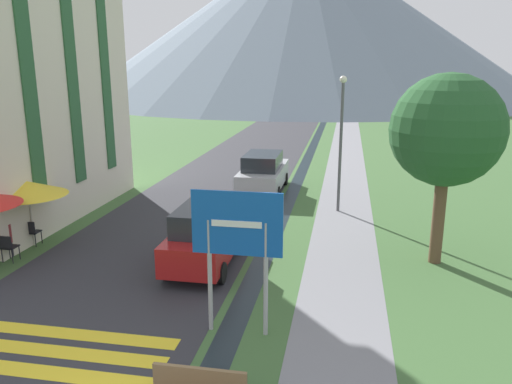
% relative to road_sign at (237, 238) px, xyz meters
% --- Properties ---
extents(ground_plane, '(160.00, 160.00, 0.00)m').
position_rel_road_sign_xyz_m(ground_plane, '(-1.36, 15.44, -2.20)').
color(ground_plane, '#3D6033').
extents(road, '(6.40, 60.00, 0.01)m').
position_rel_road_sign_xyz_m(road, '(-3.86, 25.44, -2.20)').
color(road, '#2D2D33').
rests_on(road, ground_plane).
extents(footpath, '(2.20, 60.00, 0.01)m').
position_rel_road_sign_xyz_m(footpath, '(2.24, 25.44, -2.20)').
color(footpath, slate).
rests_on(footpath, ground_plane).
extents(drainage_channel, '(0.60, 60.00, 0.00)m').
position_rel_road_sign_xyz_m(drainage_channel, '(-0.16, 25.44, -2.20)').
color(drainage_channel, black).
rests_on(drainage_channel, ground_plane).
extents(crosswalk_marking, '(5.44, 1.84, 0.01)m').
position_rel_road_sign_xyz_m(crosswalk_marking, '(-3.86, -1.46, -2.20)').
color(crosswalk_marking, yellow).
rests_on(crosswalk_marking, ground_plane).
extents(mountain_distant, '(78.32, 78.32, 26.54)m').
position_rel_road_sign_xyz_m(mountain_distant, '(-5.80, 80.42, 11.07)').
color(mountain_distant, slate).
rests_on(mountain_distant, ground_plane).
extents(road_sign, '(1.97, 0.11, 3.24)m').
position_rel_road_sign_xyz_m(road_sign, '(0.00, 0.00, 0.00)').
color(road_sign, '#9E9EA3').
rests_on(road_sign, ground_plane).
extents(parked_car_near, '(1.74, 3.80, 1.82)m').
position_rel_road_sign_xyz_m(parked_car_near, '(-1.76, 3.54, -1.30)').
color(parked_car_near, '#A31919').
rests_on(parked_car_near, ground_plane).
extents(parked_car_far, '(1.92, 4.58, 1.82)m').
position_rel_road_sign_xyz_m(parked_car_far, '(-1.54, 12.58, -1.29)').
color(parked_car_far, '#B2B2B7').
rests_on(parked_car_far, ground_plane).
extents(cafe_chair_middle, '(0.40, 0.40, 0.85)m').
position_rel_road_sign_xyz_m(cafe_chair_middle, '(-7.79, 4.11, -1.69)').
color(cafe_chair_middle, black).
rests_on(cafe_chair_middle, ground_plane).
extents(cafe_chair_near_right, '(0.40, 0.40, 0.85)m').
position_rel_road_sign_xyz_m(cafe_chair_near_right, '(-7.64, 2.72, -1.69)').
color(cafe_chair_near_right, black).
rests_on(cafe_chair_near_right, ground_plane).
extents(cafe_umbrella_middle_yellow, '(2.47, 2.47, 2.16)m').
position_rel_road_sign_xyz_m(cafe_umbrella_middle_yellow, '(-7.79, 4.17, -0.27)').
color(cafe_umbrella_middle_yellow, '#B7B2A8').
rests_on(cafe_umbrella_middle_yellow, ground_plane).
extents(person_seated_near, '(0.32, 0.32, 1.26)m').
position_rel_road_sign_xyz_m(person_seated_near, '(-7.96, 3.13, -1.51)').
color(person_seated_near, '#282833').
rests_on(person_seated_near, ground_plane).
extents(streetlamp, '(0.28, 0.28, 5.36)m').
position_rel_road_sign_xyz_m(streetlamp, '(1.98, 9.97, 0.96)').
color(streetlamp, '#515156').
rests_on(streetlamp, ground_plane).
extents(tree_by_path, '(3.20, 3.20, 5.59)m').
position_rel_road_sign_xyz_m(tree_by_path, '(4.97, 5.03, 1.76)').
color(tree_by_path, brown).
rests_on(tree_by_path, ground_plane).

